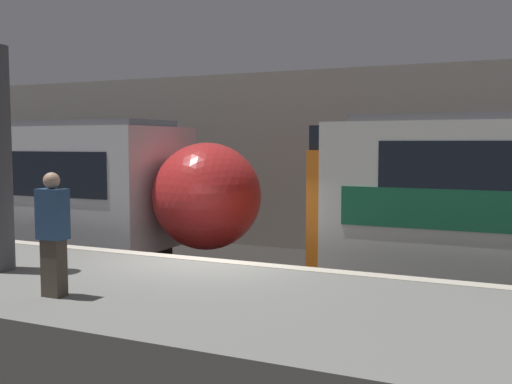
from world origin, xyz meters
name	(u,v)px	position (x,y,z in m)	size (l,w,h in m)	color
ground_plane	(208,321)	(0.00, 0.00, 0.00)	(120.00, 120.00, 0.00)	#282623
platform	(137,321)	(0.00, -2.06, 0.56)	(40.00, 4.13, 1.12)	slate
station_rear_barrier	(334,161)	(0.00, 7.39, 2.60)	(50.00, 0.15, 5.20)	#9E998E
person_waiting	(53,232)	(-0.54, -3.11, 1.97)	(0.38, 0.24, 1.63)	#473D33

